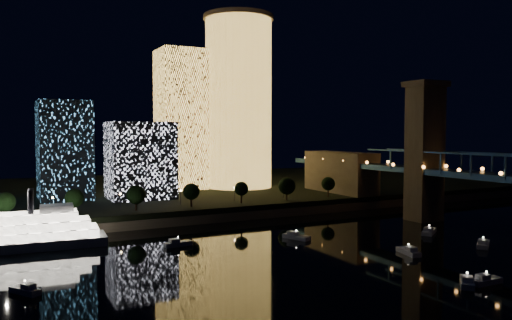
{
  "coord_description": "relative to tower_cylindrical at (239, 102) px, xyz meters",
  "views": [
    {
      "loc": [
        -70.85,
        -81.72,
        31.72
      ],
      "look_at": [
        -0.69,
        55.0,
        23.27
      ],
      "focal_mm": 35.0,
      "sensor_mm": 36.0,
      "label": 1
    }
  ],
  "objects": [
    {
      "name": "street_lamps",
      "position": [
        -67.23,
        -45.64,
        -37.71
      ],
      "size": [
        132.7,
        0.7,
        5.65
      ],
      "color": "black",
      "rests_on": "far_bank"
    },
    {
      "name": "far_bank",
      "position": [
        -33.23,
        20.36,
        -44.24
      ],
      "size": [
        420.0,
        160.0,
        5.0
      ],
      "primitive_type": "cube",
      "color": "black",
      "rests_on": "ground"
    },
    {
      "name": "tower_cylindrical",
      "position": [
        0.0,
        0.0,
        0.0
      ],
      "size": [
        34.0,
        34.0,
        83.22
      ],
      "color": "#FEC051",
      "rests_on": "far_bank"
    },
    {
      "name": "midrise_blocks",
      "position": [
        -94.79,
        -15.88,
        -25.74
      ],
      "size": [
        113.57,
        44.61,
        39.36
      ],
      "color": "white",
      "rests_on": "far_bank"
    },
    {
      "name": "esplanade_trees",
      "position": [
        -64.75,
        -51.64,
        -36.27
      ],
      "size": [
        165.79,
        6.88,
        8.94
      ],
      "color": "black",
      "rests_on": "far_bank"
    },
    {
      "name": "ground",
      "position": [
        -33.23,
        -139.64,
        -46.74
      ],
      "size": [
        520.0,
        520.0,
        0.0
      ],
      "primitive_type": "plane",
      "color": "black",
      "rests_on": "ground"
    },
    {
      "name": "motorboats",
      "position": [
        -29.14,
        -127.21,
        -45.92
      ],
      "size": [
        123.6,
        81.56,
        2.78
      ],
      "color": "silver",
      "rests_on": "ground"
    },
    {
      "name": "tower_rectangular",
      "position": [
        -27.51,
        6.42,
        -8.84
      ],
      "size": [
        20.68,
        20.68,
        65.78
      ],
      "primitive_type": "cube",
      "color": "#FEC051",
      "rests_on": "far_bank"
    },
    {
      "name": "seawall",
      "position": [
        -33.23,
        -57.64,
        -45.24
      ],
      "size": [
        420.0,
        6.0,
        3.0
      ],
      "primitive_type": "cube",
      "color": "#6B5E4C",
      "rests_on": "ground"
    }
  ]
}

